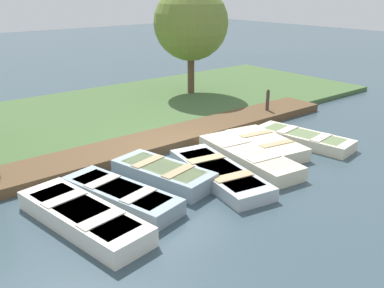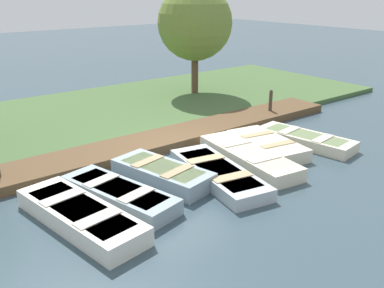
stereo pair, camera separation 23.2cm
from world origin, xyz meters
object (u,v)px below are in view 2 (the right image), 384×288
rowboat_3 (218,173)px  rowboat_6 (305,139)px  rowboat_2 (162,173)px  mooring_post_far (270,104)px  park_tree_left (195,23)px  rowboat_1 (119,194)px  rowboat_5 (267,145)px  rowboat_4 (248,157)px  rowboat_0 (80,216)px

rowboat_3 → rowboat_6: size_ratio=1.11×
rowboat_2 → mooring_post_far: mooring_post_far is taller
rowboat_2 → rowboat_3: (0.77, 1.20, -0.05)m
rowboat_6 → park_tree_left: bearing=162.1°
rowboat_3 → rowboat_1: bearing=-90.3°
rowboat_3 → rowboat_5: (-0.61, 2.46, 0.03)m
rowboat_4 → mooring_post_far: (-2.71, 3.82, 0.34)m
rowboat_3 → park_tree_left: 9.31m
rowboat_4 → rowboat_2: bearing=-93.0°
mooring_post_far → rowboat_6: bearing=-26.3°
rowboat_5 → rowboat_4: bearing=-63.5°
rowboat_5 → park_tree_left: park_tree_left is taller
rowboat_1 → rowboat_0: bearing=-83.0°
park_tree_left → rowboat_6: bearing=-8.9°
rowboat_1 → rowboat_3: rowboat_1 is taller
rowboat_6 → rowboat_0: bearing=-97.2°
rowboat_0 → rowboat_5: rowboat_0 is taller
rowboat_2 → mooring_post_far: 6.77m
rowboat_5 → mooring_post_far: (-2.39, 2.73, 0.34)m
rowboat_0 → mooring_post_far: (-2.93, 8.90, 0.32)m
rowboat_1 → mooring_post_far: (-2.52, 7.78, 0.34)m
rowboat_1 → rowboat_6: rowboat_1 is taller
rowboat_1 → rowboat_6: 6.45m
rowboat_1 → mooring_post_far: bearing=94.5°
rowboat_0 → rowboat_3: rowboat_0 is taller
rowboat_2 → rowboat_5: (0.16, 3.66, -0.02)m
rowboat_1 → rowboat_2: rowboat_2 is taller
rowboat_5 → rowboat_1: bearing=-78.5°
rowboat_4 → mooring_post_far: bearing=133.0°
rowboat_4 → rowboat_5: size_ratio=1.30×
rowboat_1 → rowboat_5: size_ratio=1.16×
rowboat_4 → rowboat_5: (-0.32, 1.09, 0.00)m
rowboat_6 → mooring_post_far: bearing=144.8°
rowboat_2 → rowboat_3: 1.42m
rowboat_0 → rowboat_6: 7.57m
rowboat_4 → rowboat_5: 1.14m
park_tree_left → rowboat_4: bearing=-27.1°
rowboat_0 → rowboat_3: 3.71m
rowboat_0 → rowboat_1: size_ratio=1.09×
rowboat_2 → rowboat_6: bearing=71.7°
rowboat_0 → mooring_post_far: size_ratio=3.30×
rowboat_1 → rowboat_4: size_ratio=0.89×
rowboat_5 → rowboat_3: bearing=-66.0°
rowboat_3 → park_tree_left: size_ratio=0.74×
rowboat_6 → rowboat_1: bearing=-100.6°
rowboat_1 → rowboat_5: bearing=78.1°
rowboat_2 → rowboat_6: (0.48, 5.05, -0.05)m
rowboat_4 → rowboat_6: 2.48m
rowboat_1 → mooring_post_far: mooring_post_far is taller
mooring_post_far → rowboat_4: bearing=-54.7°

